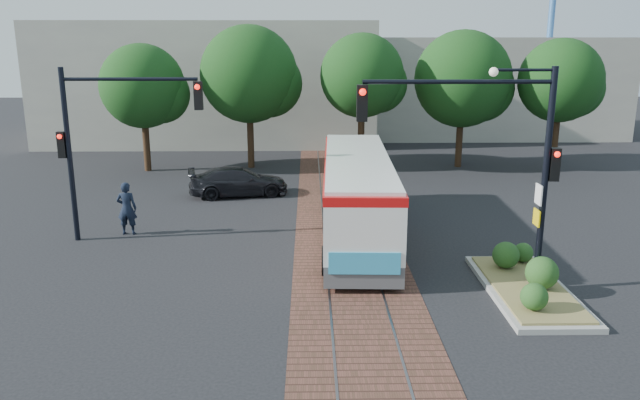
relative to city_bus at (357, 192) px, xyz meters
The scene contains 10 objects.
ground 4.63m from the city_bus, 95.46° to the right, with size 120.00×120.00×0.00m, color black.
trackbed 1.69m from the city_bus, 142.42° to the right, with size 3.60×40.00×0.02m.
tree_row 12.55m from the city_bus, 86.23° to the left, with size 26.40×5.60×7.67m.
warehouses 24.55m from the city_bus, 92.20° to the left, with size 40.00×13.00×8.00m.
city_bus is the anchor object (origin of this frame).
traffic_island 6.95m from the city_bus, 49.80° to the right, with size 2.20×5.20×1.13m.
signal_pole_main 6.68m from the city_bus, 56.05° to the right, with size 5.49×0.46×6.00m.
signal_pole_left 9.07m from the city_bus, behind, with size 4.99×0.34×6.00m.
officer 8.33m from the city_bus, behind, with size 0.71×0.46×1.94m, color black.
parked_car 7.89m from the city_bus, 128.90° to the left, with size 1.80×4.43×1.29m, color black.
Camera 1 is at (-1.29, -17.16, 6.89)m, focal length 35.00 mm.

